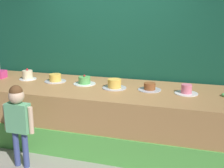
{
  "coord_description": "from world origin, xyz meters",
  "views": [
    {
      "loc": [
        1.37,
        -3.11,
        1.92
      ],
      "look_at": [
        0.3,
        0.38,
        0.98
      ],
      "focal_mm": 45.0,
      "sensor_mm": 36.0,
      "label": 1
    }
  ],
  "objects_px": {
    "cake_left": "(55,78)",
    "cake_far_right": "(186,90)",
    "child_figure": "(18,115)",
    "cake_far_left": "(28,75)",
    "pink_box": "(0,74)",
    "cake_center_left": "(84,81)",
    "cake_right": "(150,87)",
    "cake_center_right": "(114,84)"
  },
  "relations": [
    {
      "from": "cake_left",
      "to": "cake_far_right",
      "type": "bearing_deg",
      "value": -2.72
    },
    {
      "from": "child_figure",
      "to": "cake_far_left",
      "type": "distance_m",
      "value": 1.27
    },
    {
      "from": "pink_box",
      "to": "cake_far_left",
      "type": "relative_size",
      "value": 0.65
    },
    {
      "from": "cake_center_left",
      "to": "cake_far_right",
      "type": "bearing_deg",
      "value": -3.05
    },
    {
      "from": "cake_left",
      "to": "pink_box",
      "type": "bearing_deg",
      "value": -177.63
    },
    {
      "from": "cake_center_left",
      "to": "cake_far_right",
      "type": "relative_size",
      "value": 1.09
    },
    {
      "from": "child_figure",
      "to": "cake_left",
      "type": "distance_m",
      "value": 1.13
    },
    {
      "from": "child_figure",
      "to": "cake_left",
      "type": "height_order",
      "value": "child_figure"
    },
    {
      "from": "child_figure",
      "to": "pink_box",
      "type": "relative_size",
      "value": 5.94
    },
    {
      "from": "cake_center_left",
      "to": "cake_right",
      "type": "xyz_separation_m",
      "value": [
        1.01,
        -0.05,
        -0.01
      ]
    },
    {
      "from": "cake_left",
      "to": "cake_center_right",
      "type": "relative_size",
      "value": 0.98
    },
    {
      "from": "cake_far_left",
      "to": "pink_box",
      "type": "bearing_deg",
      "value": -174.79
    },
    {
      "from": "cake_right",
      "to": "cake_far_right",
      "type": "distance_m",
      "value": 0.51
    },
    {
      "from": "child_figure",
      "to": "cake_center_left",
      "type": "relative_size",
      "value": 3.16
    },
    {
      "from": "pink_box",
      "to": "cake_center_right",
      "type": "distance_m",
      "value": 2.02
    },
    {
      "from": "cake_right",
      "to": "pink_box",
      "type": "bearing_deg",
      "value": 179.57
    },
    {
      "from": "cake_center_left",
      "to": "cake_left",
      "type": "bearing_deg",
      "value": 178.28
    },
    {
      "from": "cake_left",
      "to": "cake_right",
      "type": "height_order",
      "value": "cake_left"
    },
    {
      "from": "cake_left",
      "to": "cake_center_right",
      "type": "distance_m",
      "value": 1.01
    },
    {
      "from": "cake_far_left",
      "to": "cake_right",
      "type": "relative_size",
      "value": 0.85
    },
    {
      "from": "cake_center_right",
      "to": "cake_far_right",
      "type": "height_order",
      "value": "cake_center_right"
    },
    {
      "from": "child_figure",
      "to": "cake_left",
      "type": "bearing_deg",
      "value": 93.74
    },
    {
      "from": "cake_center_left",
      "to": "cake_center_right",
      "type": "distance_m",
      "value": 0.51
    },
    {
      "from": "cake_right",
      "to": "cake_far_right",
      "type": "bearing_deg",
      "value": -3.97
    },
    {
      "from": "cake_center_right",
      "to": "cake_left",
      "type": "bearing_deg",
      "value": 173.99
    },
    {
      "from": "pink_box",
      "to": "cake_center_left",
      "type": "relative_size",
      "value": 0.53
    },
    {
      "from": "cake_right",
      "to": "cake_far_right",
      "type": "xyz_separation_m",
      "value": [
        0.5,
        -0.04,
        0.01
      ]
    },
    {
      "from": "pink_box",
      "to": "cake_far_right",
      "type": "xyz_separation_m",
      "value": [
        3.03,
        -0.05,
        -0.01
      ]
    },
    {
      "from": "child_figure",
      "to": "cake_far_right",
      "type": "height_order",
      "value": "child_figure"
    },
    {
      "from": "cake_center_right",
      "to": "cake_far_right",
      "type": "distance_m",
      "value": 1.01
    },
    {
      "from": "cake_center_left",
      "to": "cake_center_right",
      "type": "relative_size",
      "value": 0.97
    },
    {
      "from": "cake_left",
      "to": "cake_center_right",
      "type": "bearing_deg",
      "value": -6.01
    },
    {
      "from": "cake_center_left",
      "to": "pink_box",
      "type": "bearing_deg",
      "value": -179.0
    },
    {
      "from": "cake_center_left",
      "to": "cake_center_right",
      "type": "bearing_deg",
      "value": -10.23
    },
    {
      "from": "cake_far_left",
      "to": "cake_center_right",
      "type": "bearing_deg",
      "value": -4.18
    },
    {
      "from": "cake_far_right",
      "to": "cake_left",
      "type": "bearing_deg",
      "value": 177.28
    },
    {
      "from": "child_figure",
      "to": "cake_far_left",
      "type": "xyz_separation_m",
      "value": [
        -0.58,
        1.11,
        0.22
      ]
    },
    {
      "from": "cake_far_left",
      "to": "cake_center_right",
      "type": "relative_size",
      "value": 0.79
    },
    {
      "from": "pink_box",
      "to": "cake_left",
      "type": "relative_size",
      "value": 0.53
    },
    {
      "from": "cake_far_left",
      "to": "cake_far_right",
      "type": "relative_size",
      "value": 0.89
    },
    {
      "from": "child_figure",
      "to": "cake_center_left",
      "type": "height_order",
      "value": "child_figure"
    },
    {
      "from": "child_figure",
      "to": "pink_box",
      "type": "height_order",
      "value": "child_figure"
    }
  ]
}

